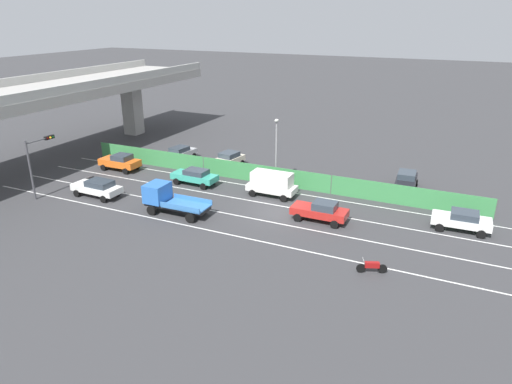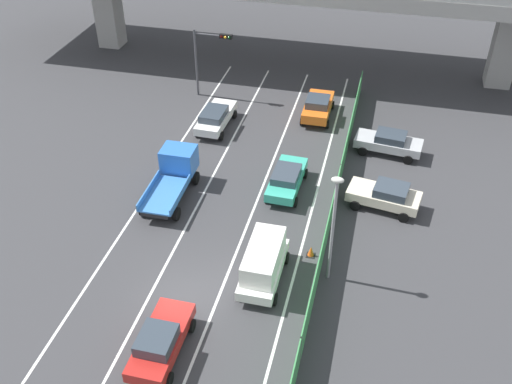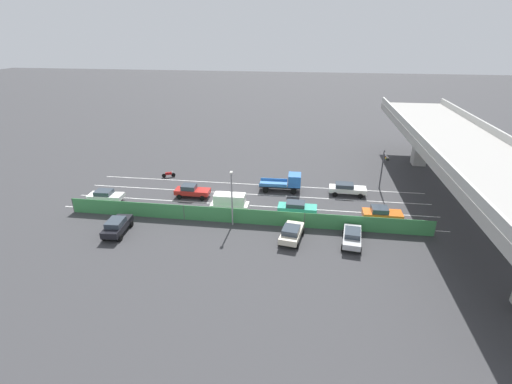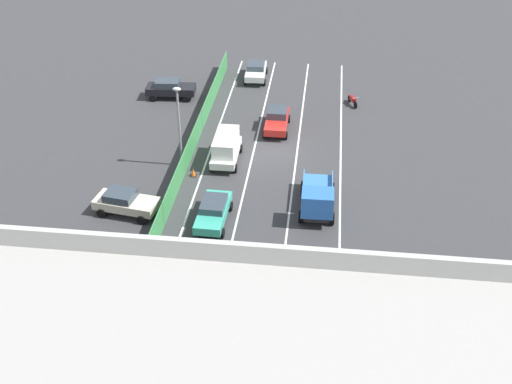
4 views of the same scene
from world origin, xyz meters
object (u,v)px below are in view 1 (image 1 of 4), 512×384
object	(u,v)px
parked_sedan_dark	(406,180)
traffic_cone	(258,182)
car_taxi_orange	(120,162)
flatbed_truck_blue	(167,198)
car_hatchback_white	(97,187)
car_taxi_teal	(195,176)
parked_wagon_silver	(179,153)
car_sedan_white	(462,220)
motorcycle	(372,266)
street_lamp	(276,144)
parked_sedan_cream	(228,159)
car_sedan_red	(321,210)
traffic_light	(38,155)
car_van_white	(272,183)

from	to	relation	value
parked_sedan_dark	traffic_cone	world-z (taller)	parked_sedan_dark
car_taxi_orange	flatbed_truck_blue	world-z (taller)	flatbed_truck_blue
car_hatchback_white	car_taxi_teal	bearing A→B (deg)	-43.82
flatbed_truck_blue	parked_wagon_silver	distance (m)	14.48
parked_sedan_dark	car_taxi_orange	bearing A→B (deg)	103.43
car_hatchback_white	parked_sedan_dark	world-z (taller)	parked_sedan_dark
car_sedan_white	car_taxi_orange	bearing A→B (deg)	89.18
motorcycle	street_lamp	xyz separation A→B (m)	(12.82, 12.05, 3.44)
car_taxi_orange	parked_sedan_cream	bearing A→B (deg)	-60.38
car_taxi_orange	parked_sedan_dark	xyz separation A→B (m)	(6.71, -28.08, 0.01)
car_taxi_orange	traffic_cone	bearing A→B (deg)	-82.29
car_sedan_red	traffic_light	bearing A→B (deg)	102.41
car_sedan_red	car_taxi_teal	distance (m)	13.88
car_hatchback_white	parked_sedan_cream	world-z (taller)	parked_sedan_cream
car_taxi_orange	parked_sedan_dark	distance (m)	28.87
parked_wagon_silver	traffic_light	world-z (taller)	traffic_light
parked_sedan_dark	street_lamp	world-z (taller)	street_lamp
traffic_light	car_hatchback_white	bearing A→B (deg)	-67.84
traffic_light	street_lamp	bearing A→B (deg)	-56.03
parked_sedan_dark	street_lamp	size ratio (longest dim) A/B	0.71
street_lamp	traffic_cone	xyz separation A→B (m)	(-1.14, 1.40, -3.61)
motorcycle	car_taxi_teal	bearing A→B (deg)	64.08
car_taxi_orange	parked_wagon_silver	distance (m)	6.56
car_sedan_white	car_hatchback_white	world-z (taller)	car_hatchback_white
car_van_white	parked_sedan_dark	xyz separation A→B (m)	(6.75, -10.72, -0.32)
car_van_white	traffic_light	xyz separation A→B (m)	(-8.72, 18.67, 2.54)
car_taxi_teal	motorcycle	size ratio (longest dim) A/B	2.46
traffic_light	traffic_cone	distance (m)	19.87
car_van_white	car_sedan_white	world-z (taller)	car_van_white
parked_wagon_silver	parked_sedan_cream	bearing A→B (deg)	-88.41
motorcycle	car_van_white	bearing A→B (deg)	49.09
car_taxi_orange	motorcycle	size ratio (longest dim) A/B	2.34
car_taxi_orange	car_sedan_white	distance (m)	33.25
car_sedan_red	traffic_cone	size ratio (longest dim) A/B	7.08
car_sedan_red	parked_sedan_cream	distance (m)	16.00
car_sedan_white	parked_sedan_cream	bearing A→B (deg)	75.55
parked_wagon_silver	flatbed_truck_blue	bearing A→B (deg)	-149.86
car_hatchback_white	car_sedan_red	bearing A→B (deg)	-79.99
motorcycle	traffic_cone	distance (m)	17.82
car_hatchback_white	flatbed_truck_blue	world-z (taller)	flatbed_truck_blue
traffic_cone	parked_sedan_cream	bearing A→B (deg)	55.83
car_sedan_red	street_lamp	size ratio (longest dim) A/B	0.70
car_hatchback_white	motorcycle	distance (m)	25.32
traffic_light	parked_sedan_cream	bearing A→B (deg)	-37.77
car_sedan_white	parked_wagon_silver	distance (m)	30.10
car_taxi_teal	flatbed_truck_blue	distance (m)	6.87
traffic_cone	car_sedan_white	bearing A→B (deg)	-97.82
parked_sedan_dark	traffic_light	xyz separation A→B (m)	(-15.47, 29.40, 2.85)
car_taxi_teal	motorcycle	xyz separation A→B (m)	(-9.22, -18.97, -0.41)
motorcycle	parked_sedan_cream	distance (m)	24.08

